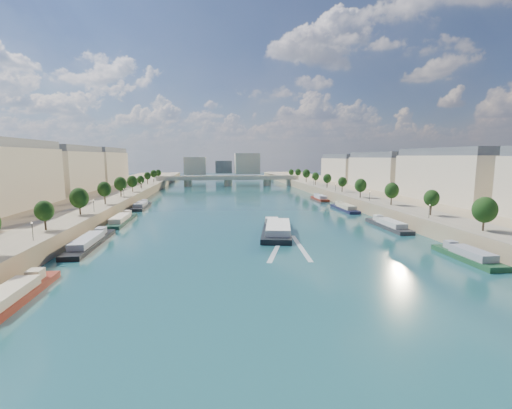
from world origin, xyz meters
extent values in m
plane|color=#0C3036|center=(0.00, 100.00, 0.00)|extent=(700.00, 700.00, 0.00)
cube|color=#9E8460|center=(-72.00, 100.00, 2.50)|extent=(44.00, 520.00, 5.00)
cube|color=#9E8460|center=(72.00, 100.00, 2.50)|extent=(44.00, 520.00, 5.00)
cube|color=gray|center=(-57.00, 100.00, 5.05)|extent=(14.00, 520.00, 0.10)
cube|color=gray|center=(57.00, 100.00, 5.05)|extent=(14.00, 520.00, 0.10)
cylinder|color=#382B1E|center=(-55.00, 42.00, 6.91)|extent=(0.50, 0.50, 3.82)
ellipsoid|color=black|center=(-55.00, 42.00, 10.50)|extent=(4.80, 4.80, 5.52)
cylinder|color=#382B1E|center=(-55.00, 66.00, 6.91)|extent=(0.50, 0.50, 3.82)
ellipsoid|color=black|center=(-55.00, 66.00, 10.50)|extent=(4.80, 4.80, 5.52)
cylinder|color=#382B1E|center=(-55.00, 90.00, 6.91)|extent=(0.50, 0.50, 3.82)
ellipsoid|color=black|center=(-55.00, 90.00, 10.50)|extent=(4.80, 4.80, 5.52)
cylinder|color=#382B1E|center=(-55.00, 114.00, 6.91)|extent=(0.50, 0.50, 3.82)
ellipsoid|color=black|center=(-55.00, 114.00, 10.50)|extent=(4.80, 4.80, 5.52)
cylinder|color=#382B1E|center=(-55.00, 138.00, 6.91)|extent=(0.50, 0.50, 3.82)
ellipsoid|color=black|center=(-55.00, 138.00, 10.50)|extent=(4.80, 4.80, 5.52)
cylinder|color=#382B1E|center=(-55.00, 162.00, 6.91)|extent=(0.50, 0.50, 3.82)
ellipsoid|color=black|center=(-55.00, 162.00, 10.50)|extent=(4.80, 4.80, 5.52)
cylinder|color=#382B1E|center=(-55.00, 186.00, 6.91)|extent=(0.50, 0.50, 3.82)
ellipsoid|color=black|center=(-55.00, 186.00, 10.50)|extent=(4.80, 4.80, 5.52)
cylinder|color=#382B1E|center=(-55.00, 210.00, 6.91)|extent=(0.50, 0.50, 3.82)
ellipsoid|color=black|center=(-55.00, 210.00, 10.50)|extent=(4.80, 4.80, 5.52)
cylinder|color=#382B1E|center=(-55.00, 234.00, 6.91)|extent=(0.50, 0.50, 3.82)
ellipsoid|color=black|center=(-55.00, 234.00, 10.50)|extent=(4.80, 4.80, 5.52)
cylinder|color=#382B1E|center=(55.00, 26.00, 6.91)|extent=(0.50, 0.50, 3.82)
ellipsoid|color=black|center=(55.00, 26.00, 10.50)|extent=(4.80, 4.80, 5.52)
cylinder|color=#382B1E|center=(55.00, 50.00, 6.91)|extent=(0.50, 0.50, 3.82)
ellipsoid|color=black|center=(55.00, 50.00, 10.50)|extent=(4.80, 4.80, 5.52)
cylinder|color=#382B1E|center=(55.00, 74.00, 6.91)|extent=(0.50, 0.50, 3.82)
ellipsoid|color=black|center=(55.00, 74.00, 10.50)|extent=(4.80, 4.80, 5.52)
cylinder|color=#382B1E|center=(55.00, 98.00, 6.91)|extent=(0.50, 0.50, 3.82)
ellipsoid|color=black|center=(55.00, 98.00, 10.50)|extent=(4.80, 4.80, 5.52)
cylinder|color=#382B1E|center=(55.00, 122.00, 6.91)|extent=(0.50, 0.50, 3.82)
ellipsoid|color=black|center=(55.00, 122.00, 10.50)|extent=(4.80, 4.80, 5.52)
cylinder|color=#382B1E|center=(55.00, 146.00, 6.91)|extent=(0.50, 0.50, 3.82)
ellipsoid|color=black|center=(55.00, 146.00, 10.50)|extent=(4.80, 4.80, 5.52)
cylinder|color=#382B1E|center=(55.00, 170.00, 6.91)|extent=(0.50, 0.50, 3.82)
ellipsoid|color=black|center=(55.00, 170.00, 10.50)|extent=(4.80, 4.80, 5.52)
cylinder|color=#382B1E|center=(55.00, 194.00, 6.91)|extent=(0.50, 0.50, 3.82)
ellipsoid|color=black|center=(55.00, 194.00, 10.50)|extent=(4.80, 4.80, 5.52)
cylinder|color=#382B1E|center=(55.00, 218.00, 6.91)|extent=(0.50, 0.50, 3.82)
ellipsoid|color=black|center=(55.00, 218.00, 10.50)|extent=(4.80, 4.80, 5.52)
cylinder|color=#382B1E|center=(55.00, 242.00, 6.91)|extent=(0.50, 0.50, 3.82)
ellipsoid|color=black|center=(55.00, 242.00, 10.50)|extent=(4.80, 4.80, 5.52)
cylinder|color=black|center=(-52.50, 30.00, 7.00)|extent=(0.14, 0.14, 4.00)
sphere|color=#FFE5B2|center=(-52.50, 30.00, 9.10)|extent=(0.36, 0.36, 0.36)
cylinder|color=black|center=(-52.50, 70.00, 7.00)|extent=(0.14, 0.14, 4.00)
sphere|color=#FFE5B2|center=(-52.50, 70.00, 9.10)|extent=(0.36, 0.36, 0.36)
cylinder|color=black|center=(-52.50, 110.00, 7.00)|extent=(0.14, 0.14, 4.00)
sphere|color=#FFE5B2|center=(-52.50, 110.00, 9.10)|extent=(0.36, 0.36, 0.36)
cylinder|color=black|center=(-52.50, 150.00, 7.00)|extent=(0.14, 0.14, 4.00)
sphere|color=#FFE5B2|center=(-52.50, 150.00, 9.10)|extent=(0.36, 0.36, 0.36)
cylinder|color=black|center=(-52.50, 190.00, 7.00)|extent=(0.14, 0.14, 4.00)
sphere|color=#FFE5B2|center=(-52.50, 190.00, 9.10)|extent=(0.36, 0.36, 0.36)
cylinder|color=black|center=(52.50, 45.00, 7.00)|extent=(0.14, 0.14, 4.00)
sphere|color=#FFE5B2|center=(52.50, 45.00, 9.10)|extent=(0.36, 0.36, 0.36)
cylinder|color=black|center=(52.50, 85.00, 7.00)|extent=(0.14, 0.14, 4.00)
sphere|color=#FFE5B2|center=(52.50, 85.00, 9.10)|extent=(0.36, 0.36, 0.36)
cylinder|color=black|center=(52.50, 125.00, 7.00)|extent=(0.14, 0.14, 4.00)
sphere|color=#FFE5B2|center=(52.50, 125.00, 9.10)|extent=(0.36, 0.36, 0.36)
cylinder|color=black|center=(52.50, 165.00, 7.00)|extent=(0.14, 0.14, 4.00)
sphere|color=#FFE5B2|center=(52.50, 165.00, 9.10)|extent=(0.36, 0.36, 0.36)
cylinder|color=black|center=(52.50, 205.00, 7.00)|extent=(0.14, 0.14, 4.00)
sphere|color=#FFE5B2|center=(52.50, 205.00, 9.10)|extent=(0.36, 0.36, 0.36)
cube|color=beige|center=(-85.00, 83.00, 15.00)|extent=(16.00, 52.00, 20.00)
cube|color=#474C54|center=(-85.00, 83.00, 26.60)|extent=(14.72, 50.44, 3.20)
cube|color=beige|center=(-85.00, 141.00, 15.00)|extent=(16.00, 52.00, 20.00)
cube|color=#474C54|center=(-85.00, 141.00, 26.60)|extent=(14.72, 50.44, 3.20)
cube|color=beige|center=(-85.00, 199.00, 15.00)|extent=(16.00, 52.00, 20.00)
cube|color=#474C54|center=(-85.00, 199.00, 26.60)|extent=(14.72, 50.44, 3.20)
cube|color=beige|center=(85.00, 83.00, 15.00)|extent=(16.00, 52.00, 20.00)
cube|color=#474C54|center=(85.00, 83.00, 26.60)|extent=(14.72, 50.44, 3.20)
cube|color=beige|center=(85.00, 141.00, 15.00)|extent=(16.00, 52.00, 20.00)
cube|color=#474C54|center=(85.00, 141.00, 26.60)|extent=(14.72, 50.44, 3.20)
cube|color=beige|center=(85.00, 199.00, 15.00)|extent=(16.00, 52.00, 20.00)
cube|color=#474C54|center=(85.00, 199.00, 26.60)|extent=(14.72, 50.44, 3.20)
cube|color=beige|center=(-30.00, 310.00, 14.00)|extent=(22.00, 18.00, 18.00)
cube|color=beige|center=(25.00, 320.00, 16.00)|extent=(26.00, 20.00, 22.00)
cube|color=#474C54|center=(0.00, 335.00, 12.00)|extent=(18.00, 16.00, 14.00)
cube|color=#C1B79E|center=(0.00, 227.08, 6.20)|extent=(112.00, 11.00, 2.20)
cube|color=#C1B79E|center=(0.00, 222.08, 7.70)|extent=(112.00, 0.80, 0.90)
cube|color=#C1B79E|center=(0.00, 232.08, 7.70)|extent=(112.00, 0.80, 0.90)
cylinder|color=#C1B79E|center=(-32.00, 227.08, 2.50)|extent=(6.40, 6.40, 5.00)
cylinder|color=#C1B79E|center=(0.00, 227.08, 2.50)|extent=(6.40, 6.40, 5.00)
cylinder|color=#C1B79E|center=(32.00, 227.08, 2.50)|extent=(6.40, 6.40, 5.00)
cube|color=#C1B79E|center=(-52.00, 227.08, 2.50)|extent=(6.00, 12.00, 5.00)
cube|color=#C1B79E|center=(52.00, 227.08, 2.50)|extent=(6.00, 12.00, 5.00)
cube|color=black|center=(6.84, 52.43, 0.47)|extent=(14.22, 30.95, 2.13)
cube|color=silver|center=(6.84, 50.04, 2.49)|extent=(10.66, 20.40, 1.92)
cube|color=silver|center=(6.84, 61.39, 2.43)|extent=(4.88, 4.35, 1.80)
cube|color=silver|center=(3.64, 35.43, 0.02)|extent=(9.30, 25.06, 0.04)
cube|color=silver|center=(10.04, 35.43, 0.02)|extent=(3.15, 26.02, 0.04)
cube|color=maroon|center=(-45.50, 8.79, 0.30)|extent=(5.00, 22.30, 1.80)
cube|color=beige|center=(-45.50, 7.01, 2.00)|extent=(4.10, 12.26, 1.60)
cube|color=beige|center=(-45.50, 15.48, 2.10)|extent=(2.50, 2.68, 1.80)
cube|color=black|center=(-45.50, 44.52, 0.30)|extent=(5.00, 29.72, 1.80)
cube|color=#A6A9B2|center=(-45.50, 42.14, 2.00)|extent=(4.10, 16.35, 1.60)
cube|color=#A6A9B2|center=(-45.50, 53.43, 2.10)|extent=(2.50, 3.57, 1.80)
cube|color=#16392B|center=(-45.50, 77.27, 0.30)|extent=(5.00, 27.75, 1.80)
cube|color=beige|center=(-45.50, 75.05, 2.00)|extent=(4.10, 15.26, 1.60)
cube|color=beige|center=(-45.50, 85.60, 2.10)|extent=(2.50, 3.33, 1.80)
cube|color=black|center=(-45.50, 112.62, 0.30)|extent=(5.00, 23.76, 1.80)
cube|color=gray|center=(-45.50, 110.72, 2.00)|extent=(4.10, 13.07, 1.60)
cube|color=gray|center=(-45.50, 119.75, 2.10)|extent=(2.50, 2.85, 1.80)
cube|color=#1C4729|center=(45.50, 19.89, 0.30)|extent=(5.00, 19.06, 1.80)
cube|color=#93939B|center=(45.50, 18.37, 2.00)|extent=(4.10, 10.48, 1.60)
cube|color=#93939B|center=(45.50, 25.61, 2.10)|extent=(2.50, 2.29, 1.80)
cube|color=#2B2B2E|center=(45.50, 56.00, 0.30)|extent=(5.00, 23.74, 1.80)
cube|color=beige|center=(45.50, 54.10, 2.00)|extent=(4.10, 13.06, 1.60)
cube|color=beige|center=(45.50, 63.12, 2.10)|extent=(2.50, 2.85, 1.80)
cube|color=#181935|center=(45.50, 94.15, 0.30)|extent=(5.00, 23.55, 1.80)
cube|color=beige|center=(45.50, 92.26, 2.00)|extent=(4.10, 12.95, 1.60)
cube|color=beige|center=(45.50, 101.21, 2.10)|extent=(2.50, 2.83, 1.80)
cube|color=maroon|center=(45.50, 129.97, 0.30)|extent=(5.00, 18.98, 1.80)
cube|color=silver|center=(45.50, 128.45, 2.00)|extent=(4.10, 10.44, 1.60)
cube|color=silver|center=(45.50, 135.67, 2.10)|extent=(2.50, 2.28, 1.80)
camera|label=1|loc=(-12.76, -49.87, 23.67)|focal=24.00mm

